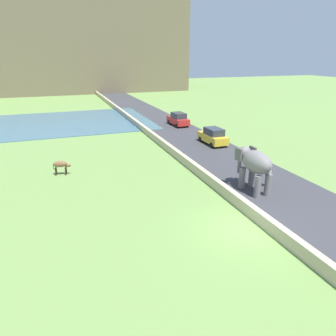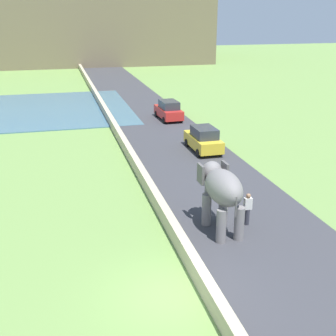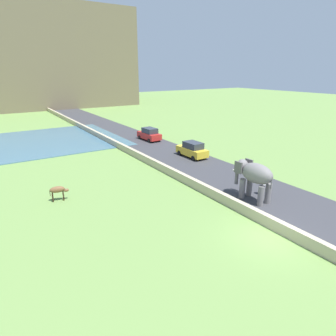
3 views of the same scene
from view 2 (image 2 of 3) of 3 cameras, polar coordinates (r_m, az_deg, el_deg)
The scene contains 7 objects.
ground_plane at distance 16.43m, azimuth 0.43°, elevation -16.05°, with size 220.00×220.00×0.00m, color #6B8E47.
road_surface at distance 35.27m, azimuth -0.02°, elevation 3.94°, with size 7.00×120.00×0.06m, color #38383D.
barrier_wall at distance 32.56m, azimuth -5.64°, elevation 3.14°, with size 0.40×110.00×0.76m, color tan.
elephant at distance 19.92m, azimuth 6.87°, elevation -2.77°, with size 1.49×3.48×2.99m.
person_beside_elephant at distance 21.03m, azimuth 10.18°, elevation -5.15°, with size 0.36×0.22×1.63m.
car_yellow at distance 31.72m, azimuth 4.58°, elevation 3.70°, with size 1.83×4.02×1.80m.
car_red at distance 40.96m, azimuth 0.08°, elevation 7.41°, with size 1.93×4.07×1.80m.
Camera 2 is at (-3.43, -12.89, 9.59)m, focal length 47.50 mm.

